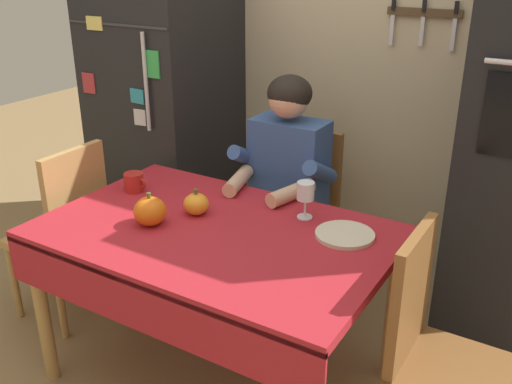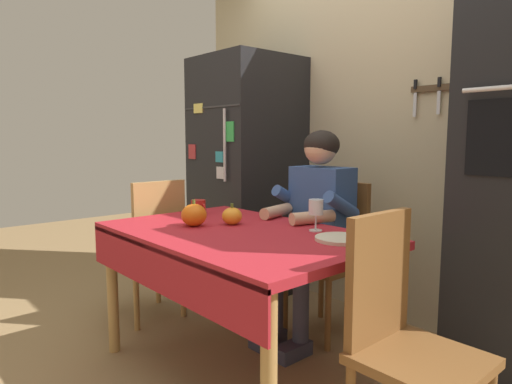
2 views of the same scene
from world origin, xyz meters
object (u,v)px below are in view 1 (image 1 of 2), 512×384
(seated_person, at_px, (282,182))
(chair_right_side, at_px, (434,348))
(serving_tray, at_px, (345,235))
(refrigerator, at_px, (166,110))
(wine_glass, at_px, (306,193))
(dining_table, at_px, (212,250))
(chair_left_side, at_px, (67,227))
(chair_behind_person, at_px, (299,211))
(pumpkin_large, at_px, (150,211))
(pumpkin_medium, at_px, (196,204))
(coffee_mug, at_px, (134,182))

(seated_person, height_order, chair_right_side, seated_person)
(chair_right_side, distance_m, serving_tray, 0.53)
(refrigerator, xyz_separation_m, wine_glass, (1.21, -0.58, -0.05))
(dining_table, relative_size, seated_person, 1.12)
(dining_table, bearing_deg, refrigerator, 137.09)
(dining_table, relative_size, chair_right_side, 1.51)
(serving_tray, bearing_deg, chair_left_side, -171.47)
(chair_left_side, bearing_deg, seated_person, 33.04)
(chair_behind_person, height_order, serving_tray, chair_behind_person)
(pumpkin_large, xyz_separation_m, pumpkin_medium, (0.10, 0.18, -0.01))
(pumpkin_medium, bearing_deg, pumpkin_large, -119.55)
(dining_table, relative_size, wine_glass, 8.80)
(seated_person, distance_m, chair_right_side, 1.10)
(wine_glass, bearing_deg, refrigerator, 154.46)
(seated_person, height_order, wine_glass, seated_person)
(serving_tray, bearing_deg, chair_behind_person, 130.96)
(pumpkin_medium, distance_m, serving_tray, 0.63)
(wine_glass, bearing_deg, dining_table, -130.39)
(refrigerator, distance_m, pumpkin_medium, 1.13)
(seated_person, bearing_deg, wine_glass, -47.46)
(wine_glass, xyz_separation_m, serving_tray, (0.21, -0.07, -0.11))
(serving_tray, bearing_deg, seated_person, 142.65)
(coffee_mug, bearing_deg, seated_person, 40.54)
(coffee_mug, bearing_deg, pumpkin_large, -37.70)
(chair_behind_person, relative_size, chair_left_side, 1.00)
(refrigerator, relative_size, chair_left_side, 1.94)
(wine_glass, bearing_deg, pumpkin_large, -143.05)
(chair_right_side, relative_size, coffee_mug, 8.01)
(wine_glass, distance_m, pumpkin_large, 0.64)
(chair_right_side, relative_size, pumpkin_large, 6.69)
(chair_left_side, xyz_separation_m, coffee_mug, (0.36, 0.12, 0.27))
(dining_table, height_order, coffee_mug, coffee_mug)
(dining_table, xyz_separation_m, pumpkin_medium, (-0.15, 0.10, 0.13))
(refrigerator, height_order, chair_behind_person, refrigerator)
(chair_left_side, relative_size, pumpkin_medium, 8.17)
(seated_person, height_order, pumpkin_medium, seated_person)
(chair_right_side, relative_size, pumpkin_medium, 8.17)
(pumpkin_large, height_order, serving_tray, pumpkin_large)
(chair_left_side, relative_size, serving_tray, 4.00)
(dining_table, bearing_deg, chair_behind_person, 91.05)
(chair_behind_person, distance_m, wine_glass, 0.66)
(chair_right_side, xyz_separation_m, wine_glass, (-0.64, 0.27, 0.34))
(chair_left_side, xyz_separation_m, serving_tray, (1.37, 0.21, 0.24))
(wine_glass, height_order, serving_tray, wine_glass)
(refrigerator, relative_size, dining_table, 1.29)
(dining_table, relative_size, coffee_mug, 12.06)
(refrigerator, bearing_deg, dining_table, -42.91)
(pumpkin_large, bearing_deg, chair_right_side, 5.78)
(refrigerator, height_order, coffee_mug, refrigerator)
(dining_table, bearing_deg, serving_tray, 26.34)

